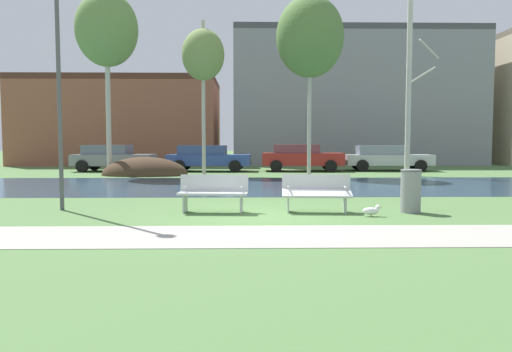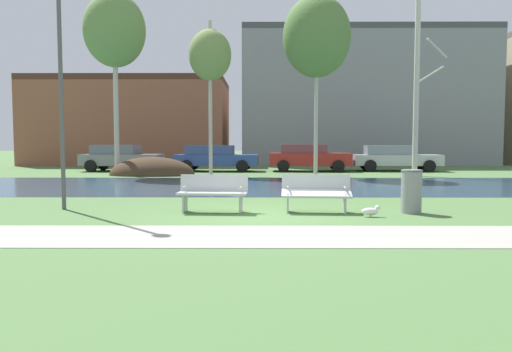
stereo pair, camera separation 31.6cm
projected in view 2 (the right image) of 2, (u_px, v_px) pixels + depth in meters
ground_plane at (262, 180)px, 21.04m from camera, size 120.00×120.00×0.00m
paved_path_strip at (266, 236)px, 8.78m from camera, size 60.00×2.04×0.01m
river_band at (262, 185)px, 18.60m from camera, size 80.00×7.77×0.01m
soil_mound at (152, 175)px, 24.23m from camera, size 4.11×2.49×1.76m
bench_left at (213, 192)px, 11.67m from camera, size 1.64×0.67×0.87m
bench_right at (316, 192)px, 11.66m from camera, size 1.64×0.67×0.87m
trash_bin at (411, 191)px, 11.53m from camera, size 0.49×0.49×1.00m
seagull at (371, 211)px, 10.97m from camera, size 0.44×0.16×0.26m
streetlamp at (60, 38)px, 11.90m from camera, size 0.32×0.32×6.29m
birch_far_left at (115, 31)px, 23.99m from camera, size 2.94×2.94×8.89m
birch_left at (210, 56)px, 24.31m from camera, size 2.06×2.06×7.43m
birch_center_left at (317, 37)px, 23.36m from camera, size 3.15×3.15×8.39m
birch_center at (417, 87)px, 23.36m from camera, size 1.50×2.58×8.13m
parked_van_nearest_grey at (121, 157)px, 27.29m from camera, size 4.37×2.23×1.42m
parked_sedan_second_blue at (215, 157)px, 27.27m from camera, size 4.57×2.16×1.41m
parked_hatch_third_red at (309, 157)px, 27.24m from camera, size 4.46×2.25×1.45m
parked_wagon_fourth_silver at (394, 157)px, 27.42m from camera, size 4.75×2.28×1.39m
building_brick_low at (133, 122)px, 36.28m from camera, size 13.46×8.04×5.97m
building_grey_warehouse at (364, 98)px, 35.54m from camera, size 17.06×6.01×9.28m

